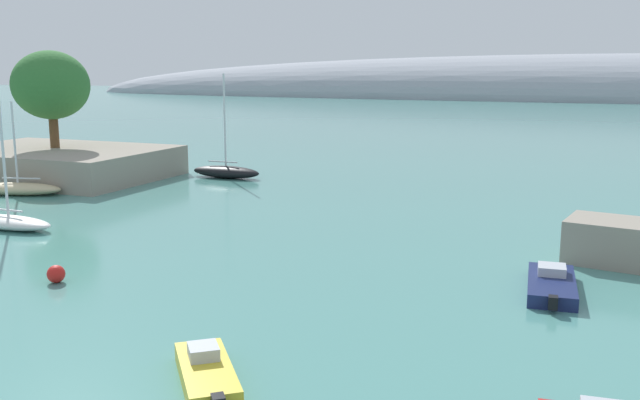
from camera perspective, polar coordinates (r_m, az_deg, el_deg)
The scene contains 9 objects.
shore_outcrop at distance 65.92m, azimuth -20.85°, elevation 2.87°, with size 19.07×13.13×2.57m, color gray.
tree_clump_shore at distance 65.94m, azimuth -21.16°, elevation 8.75°, with size 6.62×6.62×8.47m.
distant_ridge at distance 230.84m, azimuth 24.24°, elevation 7.47°, with size 388.48×50.15×27.50m, color #999EA8.
sailboat_white_near_shore at distance 45.84m, azimuth -24.11°, elevation -1.55°, with size 6.26×2.10×9.71m.
sailboat_black_mid_mooring at distance 61.82m, azimuth -7.70°, elevation 2.36°, with size 6.50×2.08×9.08m.
sailboat_sand_outer_mooring at distance 57.80m, azimuth -23.46°, elevation 0.89°, with size 7.08×3.72×7.09m.
motorboat_yellow_foreground at distance 22.29m, azimuth -9.27°, elevation -13.77°, with size 3.82×4.20×0.98m.
motorboat_navy_outer at distance 31.95m, azimuth 18.42°, elevation -6.55°, with size 2.41×5.60×0.98m.
mooring_buoy_red at distance 33.72m, azimuth -20.79°, elevation -5.68°, with size 0.81×0.81×0.81m, color red.
Camera 1 is at (18.59, -8.65, 9.55)m, focal length 39.11 mm.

